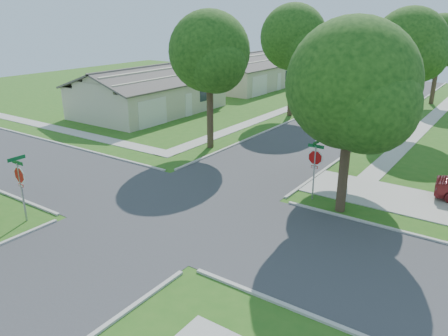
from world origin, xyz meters
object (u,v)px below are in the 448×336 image
at_px(tree_w_near, 210,55).
at_px(house_nw_near, 150,96).
at_px(stop_sign_ne, 315,160).
at_px(tree_e_far, 441,43).
at_px(stop_sign_sw, 20,178).
at_px(tree_ne_corner, 353,90).
at_px(tree_e_near, 354,74).
at_px(tree_e_mid, 410,48).
at_px(car_curb_east, 380,119).
at_px(tree_w_far, 346,44).
at_px(car_curb_west, 374,91).
at_px(house_nw_far, 247,75).
at_px(tree_w_mid, 294,40).

bearing_deg(tree_w_near, house_nw_near, 152.17).
distance_m(stop_sign_ne, tree_e_far, 29.57).
relative_size(stop_sign_sw, tree_ne_corner, 0.34).
distance_m(tree_e_near, tree_ne_corner, 5.06).
relative_size(tree_e_mid, car_curb_east, 2.37).
bearing_deg(house_nw_near, tree_w_near, -27.83).
bearing_deg(tree_w_far, stop_sign_ne, -72.30).
bearing_deg(tree_w_far, car_curb_west, 3.30).
distance_m(tree_e_mid, car_curb_east, 5.80).
xyz_separation_m(tree_w_far, house_nw_far, (-11.34, -2.01, -3.99)).
height_order(stop_sign_ne, tree_e_near, tree_e_near).
distance_m(stop_sign_sw, stop_sign_ne, 13.29).
bearing_deg(tree_e_near, car_curb_east, 97.29).
bearing_deg(car_curb_west, tree_e_mid, 114.79).
xyz_separation_m(tree_e_near, tree_e_mid, (0.01, 12.00, 0.61)).
bearing_deg(tree_e_far, car_curb_west, 178.09).
height_order(tree_e_far, car_curb_east, tree_e_far).
bearing_deg(stop_sign_ne, car_curb_west, 101.31).
xyz_separation_m(tree_w_mid, house_nw_near, (-11.35, -6.01, -4.97)).
bearing_deg(tree_e_mid, house_nw_near, -163.85).
bearing_deg(car_curb_east, tree_ne_corner, -77.97).
relative_size(tree_w_near, car_curb_west, 1.81).
bearing_deg(car_curb_west, tree_ne_corner, 104.64).
height_order(tree_e_mid, tree_w_near, tree_e_mid).
height_order(tree_w_near, tree_w_far, tree_w_near).
bearing_deg(tree_e_mid, stop_sign_ne, -90.20).
height_order(stop_sign_ne, tree_e_far, tree_e_far).
distance_m(tree_e_mid, tree_w_near, 15.25).
bearing_deg(car_curb_east, stop_sign_ne, -83.33).
distance_m(tree_e_near, tree_w_near, 9.41).
bearing_deg(tree_e_near, tree_w_near, 180.00).
xyz_separation_m(stop_sign_sw, tree_e_far, (9.45, 38.71, 3.95)).
relative_size(stop_sign_sw, tree_e_near, 0.36).
xyz_separation_m(tree_w_far, car_curb_west, (3.45, 0.20, -4.78)).
xyz_separation_m(tree_ne_corner, car_curb_east, (-3.16, 16.92, -4.93)).
bearing_deg(car_curb_east, tree_w_near, -121.46).
height_order(tree_e_near, tree_w_near, tree_w_near).
xyz_separation_m(stop_sign_sw, tree_e_near, (9.45, 13.71, 3.61)).
bearing_deg(tree_e_mid, tree_e_far, 90.02).
height_order(tree_w_far, tree_ne_corner, tree_ne_corner).
height_order(tree_w_mid, house_nw_near, tree_w_mid).
relative_size(house_nw_near, car_curb_west, 2.74).
height_order(tree_w_mid, tree_w_far, tree_w_mid).
bearing_deg(tree_e_mid, tree_e_near, -90.03).
xyz_separation_m(tree_w_near, tree_w_mid, (0.00, 12.00, 0.37)).
distance_m(tree_w_near, car_curb_west, 26.00).
height_order(tree_w_far, house_nw_far, tree_w_far).
distance_m(stop_sign_sw, car_curb_west, 39.08).
bearing_deg(tree_ne_corner, tree_w_near, 156.44).
bearing_deg(house_nw_far, house_nw_near, -90.00).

